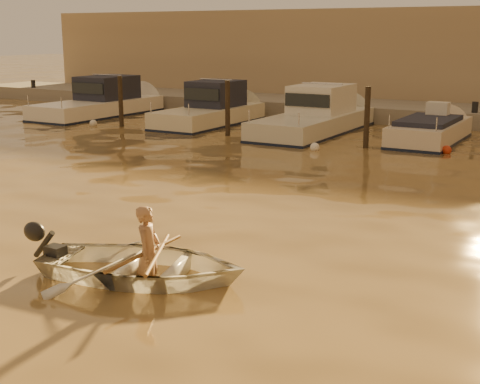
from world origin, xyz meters
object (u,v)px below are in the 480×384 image
Objects in this scene: dinghy at (143,265)px; moored_boat_1 at (209,109)px; person at (148,252)px; moored_boat_3 at (430,136)px; waterfront_building at (464,60)px; moored_boat_0 at (98,102)px; moored_boat_2 at (314,116)px.

moored_boat_1 is (-8.62, 15.40, 0.41)m from dinghy.
moored_boat_1 reaches higher than person.
waterfront_building is (-1.32, 11.00, 2.17)m from moored_boat_3.
moored_boat_0 is 1.16× the size of moored_boat_1.
waterfront_building is (13.68, 11.00, 1.77)m from moored_boat_0.
waterfront_building is (7.72, 11.00, 1.77)m from moored_boat_1.
person is 15.90m from moored_boat_2.
dinghy is at bearing -46.58° from moored_boat_0.
waterfront_building reaches higher than moored_boat_3.
moored_boat_1 is at bearing 180.00° from moored_boat_2.
moored_boat_1 is 13.55m from waterfront_building.
moored_boat_3 is 11.29m from waterfront_building.
dinghy is 0.24m from person.
moored_boat_2 is 4.38m from moored_boat_3.
moored_boat_1 is at bearing 0.00° from moored_boat_0.
dinghy is 0.50× the size of moored_boat_1.
moored_boat_2 is 0.17× the size of waterfront_building.
dinghy is 15.41m from moored_boat_3.
waterfront_building is at bearing -13.49° from person.
dinghy is at bearing -60.77° from moored_boat_1.
moored_boat_2 reaches higher than person.
moored_boat_2 reaches higher than dinghy.
dinghy is at bearing -88.05° from waterfront_building.
moored_boat_2 is at bearing -1.30° from dinghy.
moored_boat_0 is at bearing 180.00° from moored_boat_3.
moored_boat_1 is 1.18× the size of moored_boat_3.
moored_boat_1 is (5.96, 0.00, 0.00)m from moored_boat_0.
dinghy is at bearing 90.00° from person.
moored_boat_3 reaches higher than dinghy.
moored_boat_0 is 1.37× the size of moored_boat_3.
person is 15.38m from moored_boat_3.
dinghy is 0.43× the size of moored_boat_0.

